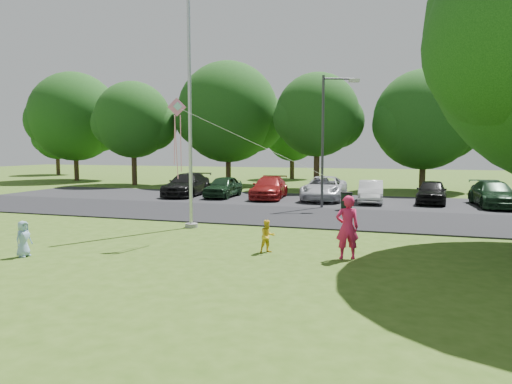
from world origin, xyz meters
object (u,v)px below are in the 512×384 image
(street_lamp, at_px, (328,129))
(child_yellow, at_px, (267,236))
(kite, at_px, (180,122))
(woman, at_px, (347,227))
(child_blue, at_px, (23,239))
(trash_can, at_px, (347,202))
(flagpole, at_px, (190,122))

(street_lamp, distance_m, child_yellow, 11.25)
(child_yellow, relative_size, kite, 0.17)
(street_lamp, bearing_deg, child_yellow, -112.77)
(kite, bearing_deg, woman, -30.86)
(child_blue, distance_m, kite, 5.87)
(trash_can, relative_size, child_yellow, 0.95)
(street_lamp, xyz_separation_m, child_yellow, (-0.20, -10.65, -3.61))
(flagpole, height_order, woman, flagpole)
(street_lamp, relative_size, kite, 1.16)
(flagpole, bearing_deg, woman, -27.61)
(flagpole, xyz_separation_m, woman, (6.47, -3.39, -3.25))
(trash_can, distance_m, child_yellow, 10.06)
(street_lamp, relative_size, child_blue, 6.49)
(child_yellow, bearing_deg, trash_can, 41.66)
(woman, xyz_separation_m, kite, (-5.51, 0.63, 3.11))
(kite, bearing_deg, child_yellow, -34.40)
(woman, xyz_separation_m, child_blue, (-9.02, -2.54, -0.38))
(child_yellow, bearing_deg, flagpole, 100.05)
(woman, relative_size, kite, 0.31)
(trash_can, height_order, kite, kite)
(child_yellow, bearing_deg, woman, -42.74)
(flagpole, xyz_separation_m, child_yellow, (4.10, -3.31, -3.66))
(trash_can, xyz_separation_m, child_yellow, (-1.29, -9.98, 0.02))
(trash_can, bearing_deg, kite, -115.14)
(flagpole, bearing_deg, trash_can, 51.08)
(child_yellow, distance_m, child_blue, 7.14)
(trash_can, distance_m, kite, 11.00)
(child_yellow, bearing_deg, kite, 128.98)
(child_yellow, bearing_deg, street_lamp, 47.92)
(woman, relative_size, child_yellow, 1.82)
(child_blue, bearing_deg, child_yellow, -65.10)
(trash_can, height_order, woman, woman)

